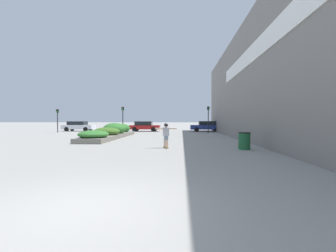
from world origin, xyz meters
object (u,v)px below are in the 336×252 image
at_px(trash_bin, 244,141).
at_px(car_center_left, 78,126).
at_px(skateboarder, 166,132).
at_px(car_center_right, 206,126).
at_px(traffic_light_right, 208,115).
at_px(traffic_light_far_left, 57,116).
at_px(skateboard, 166,147).
at_px(car_rightmost, 256,126).
at_px(traffic_light_left, 123,115).
at_px(car_leftmost, 145,126).

height_order(trash_bin, car_center_left, car_center_left).
distance_m(skateboarder, car_center_right, 19.59).
bearing_deg(traffic_light_right, traffic_light_far_left, 179.88).
bearing_deg(traffic_light_far_left, car_center_right, 10.34).
height_order(trash_bin, car_center_right, car_center_right).
distance_m(skateboard, car_rightmost, 24.72).
bearing_deg(traffic_light_left, skateboard, -66.28).
distance_m(car_leftmost, car_center_right, 8.89).
bearing_deg(car_leftmost, skateboard, 13.10).
relative_size(trash_bin, traffic_light_right, 0.29).
distance_m(skateboard, car_center_right, 19.60).
height_order(skateboard, traffic_light_left, traffic_light_left).
xyz_separation_m(car_center_left, traffic_light_far_left, (-1.11, -3.63, 1.36)).
bearing_deg(traffic_light_far_left, car_center_left, 73.08).
height_order(trash_bin, traffic_light_right, traffic_light_right).
height_order(car_rightmost, traffic_light_right, traffic_light_right).
relative_size(car_center_left, car_center_right, 1.02).
relative_size(skateboard, car_center_left, 0.17).
distance_m(traffic_light_right, traffic_light_far_left, 19.68).
xyz_separation_m(car_center_left, traffic_light_right, (18.58, -3.67, 1.53)).
xyz_separation_m(car_leftmost, traffic_light_far_left, (-10.97, -3.58, 1.36)).
xyz_separation_m(car_rightmost, traffic_light_left, (-18.62, -6.77, 1.48)).
height_order(traffic_light_left, traffic_light_right, traffic_light_right).
height_order(skateboarder, traffic_light_left, traffic_light_left).
bearing_deg(traffic_light_right, trash_bin, -89.51).
distance_m(skateboard, traffic_light_far_left, 21.91).
xyz_separation_m(skateboard, traffic_light_right, (4.29, 15.41, 2.23)).
height_order(car_center_left, car_center_right, car_center_right).
height_order(skateboard, car_center_right, car_center_right).
bearing_deg(traffic_light_right, skateboard, -105.54).
relative_size(trash_bin, car_rightmost, 0.22).
xyz_separation_m(trash_bin, car_rightmost, (7.71, 21.94, 0.30)).
bearing_deg(trash_bin, traffic_light_far_left, 141.33).
height_order(skateboard, car_rightmost, car_rightmost).
height_order(skateboarder, car_center_right, car_center_right).
height_order(trash_bin, traffic_light_left, traffic_light_left).
bearing_deg(trash_bin, traffic_light_right, 90.49).
height_order(skateboarder, car_center_left, skateboarder).
xyz_separation_m(skateboard, car_center_right, (4.46, 19.08, 0.70)).
bearing_deg(skateboarder, car_rightmost, 45.46).
bearing_deg(trash_bin, skateboard, 174.70).
xyz_separation_m(skateboard, car_rightmost, (12.13, 21.53, 0.71)).
bearing_deg(traffic_light_left, traffic_light_right, 3.45).
bearing_deg(skateboarder, traffic_light_far_left, 119.77).
relative_size(trash_bin, car_center_left, 0.21).
bearing_deg(traffic_light_far_left, skateboarder, -45.10).
distance_m(car_center_right, traffic_light_left, 11.86).
height_order(skateboard, car_center_left, car_center_left).
relative_size(car_leftmost, car_rightmost, 0.98).
bearing_deg(car_center_left, traffic_light_far_left, -16.92).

